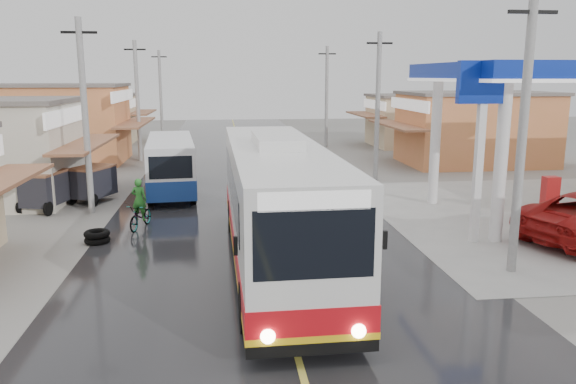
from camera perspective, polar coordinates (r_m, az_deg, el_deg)
name	(u,v)px	position (r m, az deg, el deg)	size (l,w,h in m)	color
ground	(277,281)	(16.07, -1.15, -9.08)	(120.00, 120.00, 0.00)	slate
road	(250,183)	(30.53, -3.91, 0.95)	(12.00, 90.00, 0.02)	black
centre_line	(250,182)	(30.52, -3.91, 0.97)	(0.15, 90.00, 0.01)	#D8CC4C
shopfronts_left	(18,178)	(35.38, -25.71, 1.28)	(11.00, 44.00, 5.20)	#C5B087
shopfronts_right	(540,187)	(32.09, 24.22, 0.44)	(11.00, 44.00, 4.80)	beige
utility_poles_left	(121,182)	(31.96, -16.64, 0.95)	(1.60, 50.00, 8.00)	gray
utility_poles_right	(375,180)	(31.64, 8.85, 1.20)	(1.60, 36.00, 8.00)	gray
coach_bus	(276,204)	(16.87, -1.19, -1.22)	(3.03, 12.85, 4.00)	silver
second_bus	(171,164)	(28.38, -11.81, 2.83)	(2.85, 8.17, 2.66)	silver
cyclist	(140,212)	(21.98, -14.76, -1.98)	(1.12, 1.93, 1.97)	black
tricycle_near	(93,182)	(27.19, -19.24, 0.99)	(2.10, 2.53, 1.66)	#26262D
tricycle_far	(44,188)	(26.22, -23.52, 0.34)	(1.89, 2.47, 1.70)	#26262D
tyre_stack	(97,237)	(20.63, -18.83, -4.32)	(0.88, 0.88, 0.45)	black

